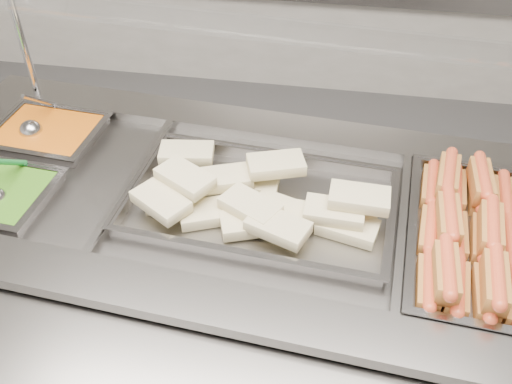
% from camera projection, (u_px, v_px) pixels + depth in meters
% --- Properties ---
extents(steam_counter, '(1.99, 1.01, 0.92)m').
position_uv_depth(steam_counter, '(241.00, 301.00, 1.85)').
color(steam_counter, slate).
rests_on(steam_counter, ground).
extents(tray_rail, '(1.86, 0.53, 0.05)m').
position_uv_depth(tray_rail, '(172.00, 373.00, 1.20)').
color(tray_rail, slate).
rests_on(tray_rail, steam_counter).
extents(sneeze_guard, '(1.71, 0.44, 0.45)m').
position_uv_depth(sneeze_guard, '(258.00, 31.00, 1.47)').
color(sneeze_guard, silver).
rests_on(sneeze_guard, steam_counter).
extents(pan_hotdogs, '(0.39, 0.59, 0.10)m').
position_uv_depth(pan_hotdogs, '(479.00, 248.00, 1.46)').
color(pan_hotdogs, gray).
rests_on(pan_hotdogs, steam_counter).
extents(pan_wraps, '(0.73, 0.47, 0.07)m').
position_uv_depth(pan_wraps, '(260.00, 206.00, 1.56)').
color(pan_wraps, gray).
rests_on(pan_wraps, steam_counter).
extents(pan_beans, '(0.33, 0.27, 0.10)m').
position_uv_depth(pan_beans, '(50.00, 141.00, 1.81)').
color(pan_beans, gray).
rests_on(pan_beans, steam_counter).
extents(hotdogs_in_buns, '(0.35, 0.55, 0.12)m').
position_uv_depth(hotdogs_in_buns, '(478.00, 235.00, 1.43)').
color(hotdogs_in_buns, '#905F1E').
rests_on(hotdogs_in_buns, pan_hotdogs).
extents(tortilla_wraps, '(0.68, 0.37, 0.10)m').
position_uv_depth(tortilla_wraps, '(258.00, 200.00, 1.51)').
color(tortilla_wraps, beige).
rests_on(tortilla_wraps, pan_wraps).
extents(ladle, '(0.07, 0.19, 0.16)m').
position_uv_depth(ladle, '(32.00, 129.00, 1.77)').
color(ladle, '#A7A6AB').
rests_on(ladle, pan_beans).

